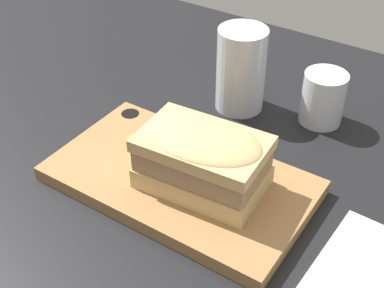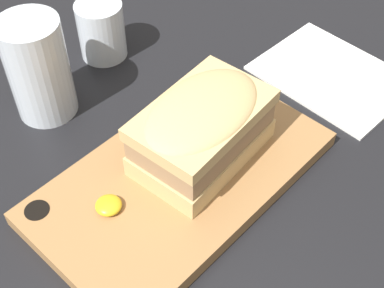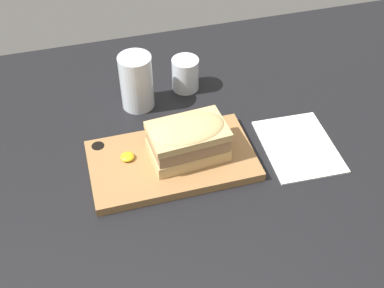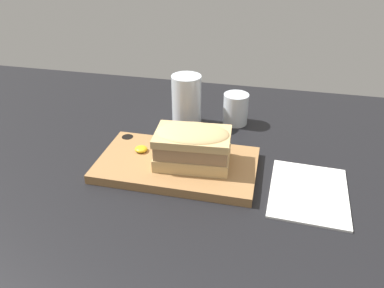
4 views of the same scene
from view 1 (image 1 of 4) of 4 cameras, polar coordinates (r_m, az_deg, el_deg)
dining_table at (r=68.37cm, az=1.07°, el=-6.13°), size 194.80×99.63×2.00cm
serving_board at (r=68.76cm, az=-1.08°, el=-3.60°), size 32.93×18.69×1.97cm
sandwich at (r=63.47cm, az=1.57°, el=-1.43°), size 15.67×10.56×8.12cm
mustard_dollop at (r=72.78cm, az=-6.00°, el=0.37°), size 2.74×2.74×1.10cm
water_glass at (r=81.19cm, az=5.21°, el=7.38°), size 7.39×7.39×12.95cm
wine_glass at (r=80.86cm, az=13.76°, el=4.56°), size 6.35×6.35×7.93cm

